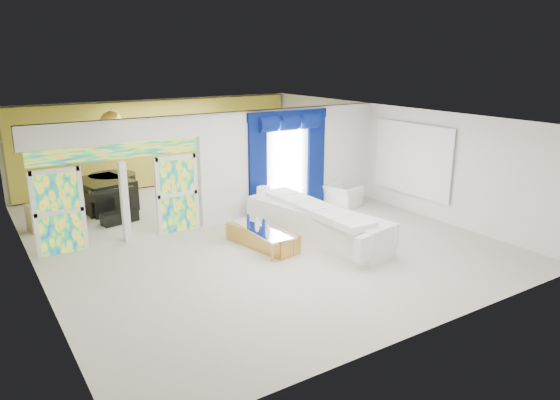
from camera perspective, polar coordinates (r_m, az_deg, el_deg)
floor at (r=13.42m, az=-3.86°, el=-3.53°), size 12.00×12.00×0.00m
dividing_wall at (r=14.94m, az=1.39°, el=4.47°), size 5.70×0.18×3.00m
dividing_header at (r=12.65m, az=-17.82°, el=7.28°), size 4.30×0.18×0.55m
stained_panel_left at (r=12.72m, az=-23.34°, el=-1.21°), size 0.95×0.04×2.00m
stained_panel_right at (r=13.42m, az=-11.35°, el=0.66°), size 0.95×0.04×2.00m
stained_transom at (r=12.72m, az=-17.64°, el=5.16°), size 4.00×0.05×0.35m
window_pane at (r=14.73m, az=0.81°, el=4.11°), size 1.00×0.02×2.30m
blue_drape_left at (r=14.20m, az=-2.50°, el=3.44°), size 0.55×0.10×2.80m
blue_drape_right at (r=15.28m, az=4.00°, el=4.31°), size 0.55×0.10×2.80m
blue_pelmet at (r=14.49m, az=0.89°, el=9.40°), size 2.60×0.12×0.25m
wall_mirror at (r=15.24m, az=14.45°, el=4.39°), size 0.04×2.70×1.90m
gold_curtains at (r=18.30m, az=-13.02°, el=6.18°), size 9.70×0.12×2.90m
white_sofa at (r=12.75m, az=3.92°, el=-2.72°), size 1.68×4.23×0.79m
coffee_table at (r=12.33m, az=-1.99°, el=-4.21°), size 1.02×2.05×0.44m
console_table at (r=14.28m, az=-0.81°, el=-1.43°), size 1.26×0.52×0.41m
table_lamp at (r=13.99m, az=-1.86°, el=0.30°), size 0.36×0.36×0.58m
armchair at (r=15.69m, az=6.95°, el=0.49°), size 1.06×1.16×0.64m
grand_piano at (r=16.13m, az=-19.03°, el=0.61°), size 1.70×2.02×0.89m
piano_bench at (r=14.71m, az=-17.38°, el=-1.82°), size 1.04×0.58×0.33m
tv_console at (r=14.77m, az=-25.25°, el=-1.76°), size 0.58×0.54×0.73m
chandelier at (r=15.10m, az=-18.24°, el=8.23°), size 0.60×0.60×0.60m
decanters at (r=12.32m, az=-2.32°, el=-2.76°), size 0.18×0.99×0.22m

